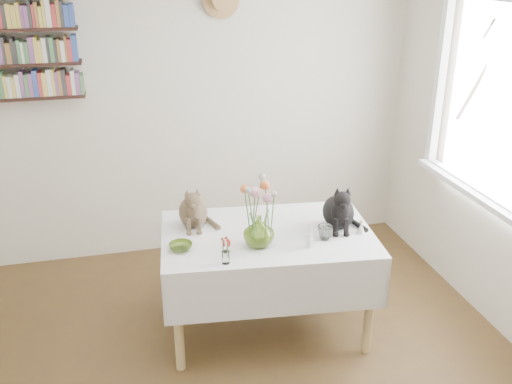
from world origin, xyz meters
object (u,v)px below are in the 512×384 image
object	(u,v)px
dining_table	(267,257)
black_cat	(339,204)
flower_vase	(259,231)
tabby_cat	(193,204)
bookshelf_unit	(4,35)

from	to	relation	value
dining_table	black_cat	world-z (taller)	black_cat
black_cat	flower_vase	world-z (taller)	black_cat
dining_table	flower_vase	bearing A→B (deg)	-121.44
tabby_cat	flower_vase	world-z (taller)	tabby_cat
dining_table	flower_vase	world-z (taller)	flower_vase
tabby_cat	black_cat	xyz separation A→B (m)	(0.91, -0.24, 0.01)
tabby_cat	flower_vase	bearing A→B (deg)	-40.05
black_cat	bookshelf_unit	xyz separation A→B (m)	(-2.05, 1.25, 0.96)
dining_table	bookshelf_unit	bearing A→B (deg)	142.22
dining_table	black_cat	distance (m)	0.58
dining_table	flower_vase	distance (m)	0.33
dining_table	bookshelf_unit	world-z (taller)	bookshelf_unit
black_cat	tabby_cat	bearing A→B (deg)	177.83
dining_table	flower_vase	size ratio (longest dim) A/B	7.19
black_cat	flower_vase	xyz separation A→B (m)	(-0.56, -0.13, -0.06)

